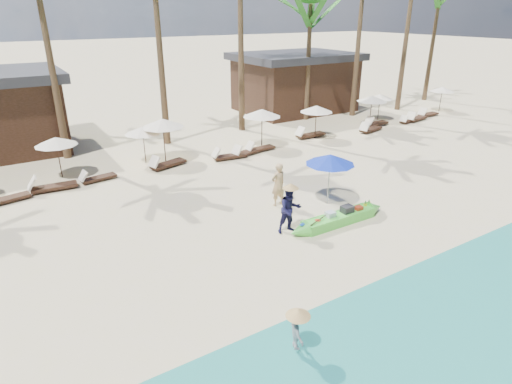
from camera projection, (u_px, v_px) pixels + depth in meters
ground at (267, 263)px, 13.26m from camera, size 240.00×240.00×0.00m
wet_sand_strip at (392, 368)px, 9.35m from camera, size 240.00×4.50×0.01m
green_canoe at (339, 218)px, 15.64m from camera, size 4.84×0.68×0.62m
tourist at (278, 184)px, 16.89m from camera, size 0.67×0.46×1.77m
vendor_green at (290, 210)px, 14.79m from camera, size 0.94×0.79×1.73m
vendor_yellow at (297, 331)px, 9.49m from camera, size 0.52×0.69×0.95m
blue_umbrella at (330, 159)px, 16.62m from camera, size 1.94×1.94×2.09m
resort_parasol_4 at (56, 141)px, 19.42m from camera, size 1.88×1.88×1.94m
lounger_4_left at (4, 199)px, 17.31m from camera, size 1.82×0.86×0.60m
lounger_4_right at (50, 186)px, 18.49m from camera, size 2.00×0.74×0.67m
resort_parasol_5 at (143, 130)px, 21.39m from camera, size 1.83×1.83×1.88m
lounger_5_left at (96, 178)px, 19.53m from camera, size 1.69×0.73×0.56m
resort_parasol_6 at (162, 123)px, 21.50m from camera, size 2.17×2.17×2.23m
lounger_6_left at (166, 163)px, 21.23m from camera, size 2.04×1.09×0.66m
lounger_6_right at (227, 156)px, 22.44m from camera, size 1.87×0.79×0.62m
resort_parasol_7 at (262, 113)px, 23.77m from camera, size 2.13×2.13×2.19m
lounger_7_left at (246, 152)px, 23.05m from camera, size 1.88×0.91×0.61m
lounger_7_right at (259, 148)px, 23.69m from camera, size 1.76×0.62×0.59m
resort_parasol_8 at (316, 109)px, 25.52m from camera, size 1.96×1.96×2.01m
lounger_8_left at (309, 134)px, 26.25m from camera, size 1.99×0.62×0.67m
resort_parasol_9 at (372, 99)px, 28.33m from camera, size 1.99×1.99×2.05m
lounger_9_left at (370, 129)px, 27.49m from camera, size 1.98×0.95×0.64m
lounger_9_right at (375, 123)px, 28.92m from camera, size 1.95×0.72×0.65m
resort_parasol_10 at (380, 97)px, 29.99m from camera, size 1.79×1.79×1.85m
lounger_10_left at (407, 120)px, 29.75m from camera, size 1.69×0.82×0.55m
lounger_10_right at (416, 118)px, 30.22m from camera, size 2.04×0.92×0.67m
resort_parasol_11 at (442, 89)px, 32.59m from camera, size 1.83×1.83×1.88m
lounger_11_left at (427, 114)px, 31.52m from camera, size 1.87×0.65×0.63m
palm_6 at (310, 13)px, 28.09m from camera, size 2.08×2.08×8.51m
pavilion_east at (295, 81)px, 32.89m from camera, size 8.80×6.60×4.30m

